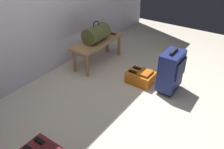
# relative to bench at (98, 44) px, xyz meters

# --- Properties ---
(ground_plane) EXTENTS (6.60, 6.60, 0.00)m
(ground_plane) POSITION_rel_bench_xyz_m (-0.75, -1.10, -0.34)
(ground_plane) COLOR beige
(bench) EXTENTS (1.00, 0.36, 0.40)m
(bench) POSITION_rel_bench_xyz_m (0.00, 0.00, 0.00)
(bench) COLOR #A87A4C
(bench) RESTS_ON ground
(duffel_bag_olive) EXTENTS (0.44, 0.26, 0.34)m
(duffel_bag_olive) POSITION_rel_bench_xyz_m (-0.03, 0.00, 0.19)
(duffel_bag_olive) COLOR #51562D
(duffel_bag_olive) RESTS_ON bench
(cell_phone) EXTENTS (0.07, 0.14, 0.01)m
(cell_phone) POSITION_rel_bench_xyz_m (0.38, -0.01, 0.07)
(cell_phone) COLOR black
(cell_phone) RESTS_ON bench
(suitcase_upright_navy) EXTENTS (0.39, 0.26, 0.62)m
(suitcase_upright_navy) POSITION_rel_bench_xyz_m (-0.08, -1.30, -0.02)
(suitcase_upright_navy) COLOR navy
(suitcase_upright_navy) RESTS_ON ground
(backpack_orange) EXTENTS (0.28, 0.38, 0.21)m
(backpack_orange) POSITION_rel_bench_xyz_m (-0.14, -0.89, -0.25)
(backpack_orange) COLOR orange
(backpack_orange) RESTS_ON ground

